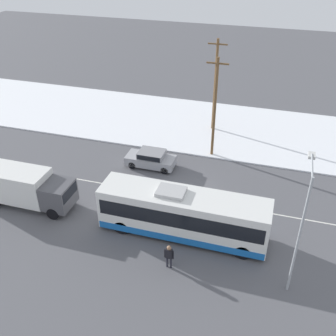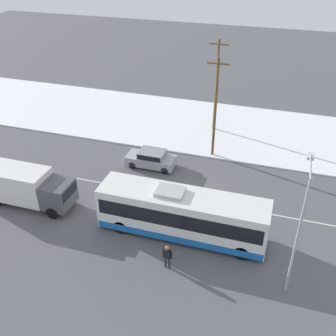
# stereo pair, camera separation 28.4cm
# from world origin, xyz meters

# --- Properties ---
(ground_plane) EXTENTS (120.00, 120.00, 0.00)m
(ground_plane) POSITION_xyz_m (0.00, 0.00, 0.00)
(ground_plane) COLOR #56565B
(snow_lot) EXTENTS (80.00, 12.24, 0.12)m
(snow_lot) POSITION_xyz_m (0.00, 12.56, 0.06)
(snow_lot) COLOR white
(snow_lot) RESTS_ON ground_plane
(lane_marking_center) EXTENTS (60.00, 0.12, 0.00)m
(lane_marking_center) POSITION_xyz_m (0.00, 0.00, 0.00)
(lane_marking_center) COLOR silver
(lane_marking_center) RESTS_ON ground_plane
(city_bus) EXTENTS (11.03, 2.57, 3.38)m
(city_bus) POSITION_xyz_m (0.65, -3.89, 1.65)
(city_bus) COLOR white
(city_bus) RESTS_ON ground_plane
(box_truck) EXTENTS (7.40, 2.30, 2.82)m
(box_truck) POSITION_xyz_m (-11.35, -4.02, 1.58)
(box_truck) COLOR silver
(box_truck) RESTS_ON ground_plane
(sedan_car) EXTENTS (4.15, 1.80, 1.48)m
(sedan_car) POSITION_xyz_m (-4.14, 3.60, 0.81)
(sedan_car) COLOR #9E9EA3
(sedan_car) RESTS_ON ground_plane
(pedestrian_at_stop) EXTENTS (0.61, 0.27, 1.69)m
(pedestrian_at_stop) POSITION_xyz_m (0.65, -7.06, 1.04)
(pedestrian_at_stop) COLOR #23232D
(pedestrian_at_stop) RESTS_ON ground_plane
(streetlamp) EXTENTS (0.36, 2.87, 7.63)m
(streetlamp) POSITION_xyz_m (7.57, -6.18, 4.84)
(streetlamp) COLOR #9EA3A8
(streetlamp) RESTS_ON ground_plane
(utility_pole_roadside) EXTENTS (1.80, 0.24, 8.83)m
(utility_pole_roadside) POSITION_xyz_m (0.42, 7.00, 4.60)
(utility_pole_roadside) COLOR brown
(utility_pole_roadside) RESTS_ON ground_plane
(utility_pole_snowlot) EXTENTS (1.80, 0.24, 8.98)m
(utility_pole_snowlot) POSITION_xyz_m (-0.55, 12.14, 4.68)
(utility_pole_snowlot) COLOR brown
(utility_pole_snowlot) RESTS_ON ground_plane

